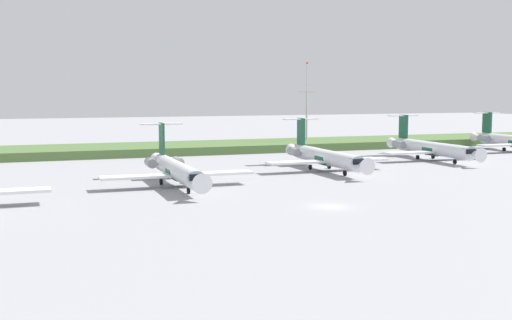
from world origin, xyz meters
TOP-DOWN VIEW (x-y plane):
  - ground_plane at (0.00, 30.00)m, footprint 500.00×500.00m
  - grass_berm at (0.00, 75.22)m, footprint 320.00×20.00m
  - regional_jet_third at (-14.17, 23.56)m, footprint 22.81×31.00m
  - regional_jet_fourth at (15.05, 32.93)m, footprint 22.81×31.00m
  - regional_jet_fifth at (43.50, 41.28)m, footprint 22.81×31.00m
  - antenna_mast at (31.11, 76.41)m, footprint 4.40×0.50m

SIDE VIEW (x-z plane):
  - ground_plane at x=0.00m, z-range 0.00..0.00m
  - grass_berm at x=0.00m, z-range 0.00..1.87m
  - regional_jet_third at x=-14.17m, z-range -1.96..7.04m
  - regional_jet_fourth at x=15.05m, z-range -1.96..7.04m
  - regional_jet_fifth at x=43.50m, z-range -1.96..7.04m
  - antenna_mast at x=31.11m, z-range -1.80..19.68m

